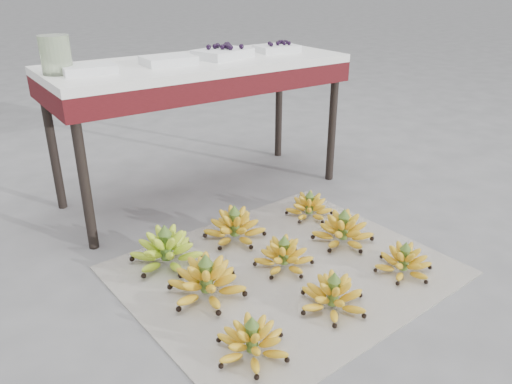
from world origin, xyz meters
TOP-DOWN VIEW (x-y plane):
  - ground at (0.00, 0.00)m, footprint 60.00×60.00m
  - newspaper_mat at (0.01, 0.04)m, footprint 1.32×1.13m
  - bunch_front_left at (-0.38, -0.29)m, footprint 0.25×0.25m
  - bunch_front_center at (-0.01, -0.26)m, footprint 0.29×0.29m
  - bunch_front_right at (0.39, -0.25)m, footprint 0.27×0.27m
  - bunch_mid_left at (-0.34, 0.07)m, footprint 0.31×0.31m
  - bunch_mid_center at (0.02, 0.06)m, footprint 0.31×0.31m
  - bunch_mid_right at (0.37, 0.08)m, footprint 0.35×0.35m
  - bunch_back_left at (-0.37, 0.37)m, footprint 0.31×0.31m
  - bunch_back_center at (-0.02, 0.38)m, footprint 0.33×0.33m
  - bunch_back_right at (0.41, 0.36)m, footprint 0.30×0.30m
  - vendor_table at (0.13, 0.94)m, footprint 1.52×0.61m
  - tray_far_left at (-0.44, 0.90)m, footprint 0.24×0.18m
  - tray_left at (-0.05, 0.90)m, footprint 0.25×0.18m
  - tray_right at (0.26, 0.92)m, footprint 0.32×0.26m
  - tray_far_right at (0.61, 0.92)m, footprint 0.24×0.19m
  - glass_jar at (-0.55, 0.95)m, footprint 0.17×0.17m

SIDE VIEW (x-z plane):
  - ground at x=0.00m, z-range 0.00..0.00m
  - newspaper_mat at x=0.01m, z-range 0.00..0.01m
  - bunch_back_right at x=0.41m, z-range -0.02..0.12m
  - bunch_front_right at x=0.39m, z-range -0.02..0.13m
  - bunch_front_left at x=-0.38m, z-range -0.02..0.13m
  - bunch_mid_center at x=0.02m, z-range -0.02..0.13m
  - bunch_front_center at x=-0.01m, z-range -0.02..0.14m
  - bunch_mid_right at x=0.37m, z-range -0.02..0.15m
  - bunch_back_center at x=-0.02m, z-range -0.02..0.15m
  - bunch_mid_left at x=-0.34m, z-range -0.02..0.16m
  - bunch_back_left at x=-0.37m, z-range -0.02..0.16m
  - vendor_table at x=0.13m, z-range 0.28..1.01m
  - tray_far_left at x=-0.44m, z-range 0.73..0.76m
  - tray_left at x=-0.05m, z-range 0.73..0.77m
  - tray_far_right at x=0.61m, z-range 0.72..0.78m
  - tray_right at x=0.26m, z-range 0.72..0.79m
  - glass_jar at x=-0.55m, z-range 0.73..0.89m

